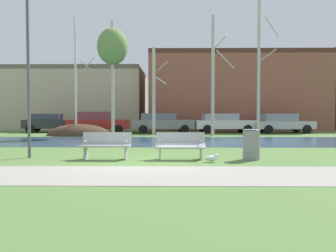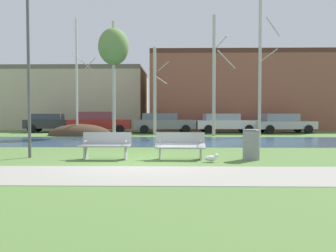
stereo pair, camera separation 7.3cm
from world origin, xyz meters
The scene contains 21 objects.
ground_plane centered at (0.00, 10.00, 0.00)m, with size 120.00×120.00×0.00m, color #517538.
paved_path_strip centered at (0.00, -2.21, 0.01)m, with size 60.00×2.57×0.01m, color gray.
river_band centered at (0.00, 7.70, 0.00)m, with size 80.00×6.58×0.01m, color #33516B.
soil_mound centered at (-5.42, 12.51, 0.00)m, with size 4.31×2.64×1.55m, color #423021.
bench_left centered at (-1.21, 0.59, 0.47)m, with size 1.61×0.58×0.87m.
bench_right centered at (1.21, 0.59, 0.47)m, with size 1.61×0.58×0.87m.
trash_bin centered at (3.49, 0.55, 0.51)m, with size 0.56×0.56×0.98m.
seagull centered at (2.15, -0.03, 0.13)m, with size 0.46×0.17×0.27m.
streetlamp centered at (-3.86, 0.93, 4.09)m, with size 0.32×0.32×6.28m.
birch_far_left centered at (-5.46, 12.11, 3.95)m, with size 1.39×2.52×7.80m.
birch_left centered at (-3.02, 12.09, 5.84)m, with size 2.01×2.01×7.57m.
birch_center_left centered at (-0.34, 13.16, 3.10)m, with size 1.11×1.86×6.07m.
birch_center centered at (3.65, 12.14, 4.05)m, with size 1.52×2.26×7.95m.
birch_center_right centered at (6.67, 12.16, 4.70)m, with size 1.36×2.36×9.25m.
parked_van_nearest_dark centered at (-8.83, 16.41, 0.78)m, with size 4.19×2.33×1.47m.
parked_sedan_second_red centered at (-4.83, 15.57, 0.84)m, with size 4.86×2.45×1.62m.
parked_hatch_third_grey centered at (0.14, 15.60, 0.80)m, with size 4.84×2.36×1.51m.
parked_wagon_fourth_white centered at (4.89, 15.83, 0.79)m, with size 4.82×2.32×1.49m.
parked_suv_fifth_silver centered at (9.30, 15.61, 0.77)m, with size 4.62×2.28×1.48m.
building_beige_block centered at (-9.30, 23.62, 2.91)m, with size 14.63×8.58×5.83m.
building_brick_low centered at (6.69, 22.50, 3.46)m, with size 15.50×9.28×6.91m.
Camera 1 is at (0.95, -10.30, 1.48)m, focal length 36.13 mm.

